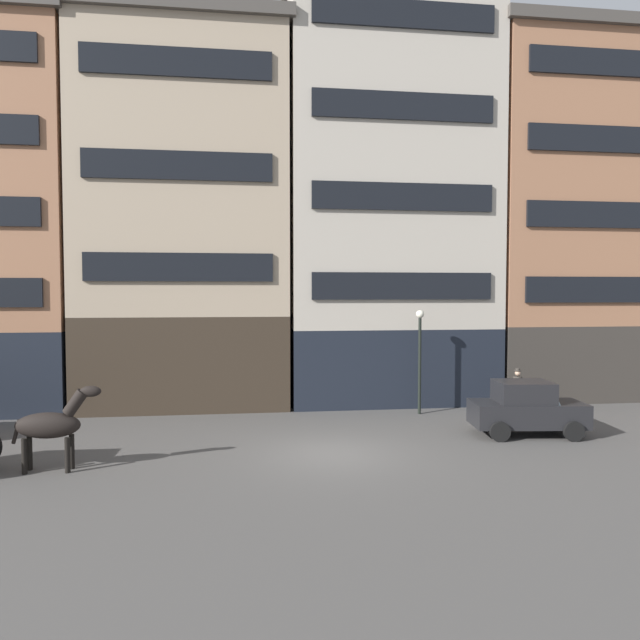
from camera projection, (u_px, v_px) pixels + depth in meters
name	position (u px, v px, depth m)	size (l,w,h in m)	color
ground_plane	(332.00, 453.00, 17.40)	(120.00, 120.00, 0.00)	#4C4947
building_center_left	(188.00, 220.00, 25.86)	(9.07, 7.41, 16.04)	#33281E
building_center_right	(383.00, 199.00, 26.97)	(9.41, 7.41, 18.23)	black
building_far_right	(563.00, 220.00, 28.19)	(9.21, 7.41, 16.56)	#38332D
draft_horse	(52.00, 424.00, 15.58)	(2.35, 0.65, 2.30)	black
sedan_dark	(526.00, 408.00, 19.56)	(3.86, 2.20, 1.83)	black
pedestrian_officer	(517.00, 388.00, 23.21)	(0.50, 0.50, 1.79)	#38332D
streetlamp_curbside	(420.00, 347.00, 22.94)	(0.32, 0.32, 4.12)	black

